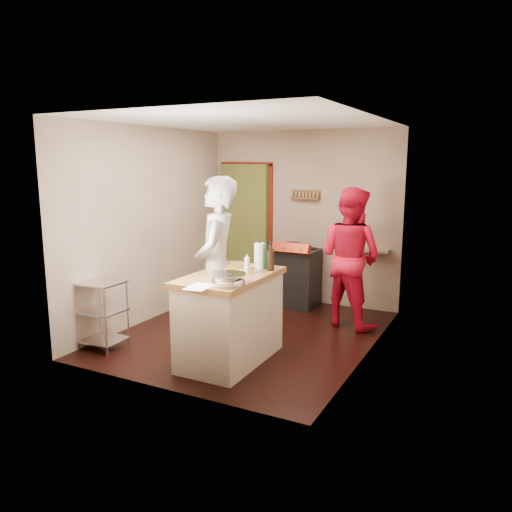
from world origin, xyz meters
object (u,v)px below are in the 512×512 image
Objects in this scene: stove at (296,277)px; person_red at (350,257)px; island at (231,316)px; person_stripe at (217,267)px; wire_shelving at (102,311)px.

stove is 0.55× the size of person_red.
island is 0.58m from person_stripe.
person_stripe is (1.24, 0.51, 0.55)m from wire_shelving.
stove is 2.28m from island.
wire_shelving is (-1.33, -2.62, -0.01)m from stove.
stove is at bearing 94.52° from island.
person_stripe is (-0.08, -2.12, 0.54)m from stove.
person_stripe is at bearing 149.35° from island.
person_stripe reaches higher than wire_shelving.
wire_shelving is at bearing -116.85° from stove.
island is 0.77× the size of person_red.
person_red is (0.95, -0.49, 0.46)m from stove.
person_stripe is 1.93m from person_red.
stove is 1.26× the size of wire_shelving.
person_stripe is 1.09× the size of person_red.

